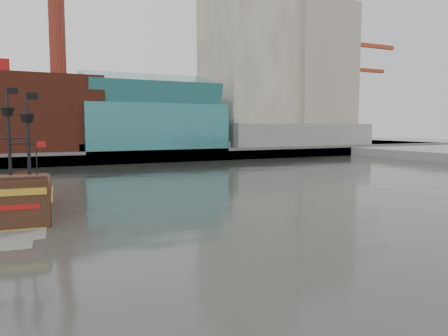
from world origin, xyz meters
TOP-DOWN VIEW (x-y plane):
  - ground at (0.00, 0.00)m, footprint 400.00×400.00m
  - promenade_far at (0.00, 92.00)m, footprint 220.00×60.00m
  - seawall at (0.00, 62.50)m, footprint 220.00×1.00m
  - skyline at (5.21, 84.56)m, footprint 149.00×45.00m
  - crane_a at (78.63, 82.00)m, footprint 22.50×4.00m
  - crane_b at (88.23, 92.00)m, footprint 19.10×4.00m
  - pirate_ship at (-17.49, 17.35)m, footprint 5.98×15.57m

SIDE VIEW (x-z plane):
  - ground at x=0.00m, z-range 0.00..0.00m
  - promenade_far at x=0.00m, z-range 0.00..2.00m
  - pirate_ship at x=-17.49m, z-range -4.66..6.72m
  - seawall at x=0.00m, z-range 0.00..2.60m
  - crane_b at x=88.23m, z-range 2.45..28.70m
  - crane_a at x=78.63m, z-range 2.99..35.24m
  - skyline at x=5.21m, z-range -6.45..55.55m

